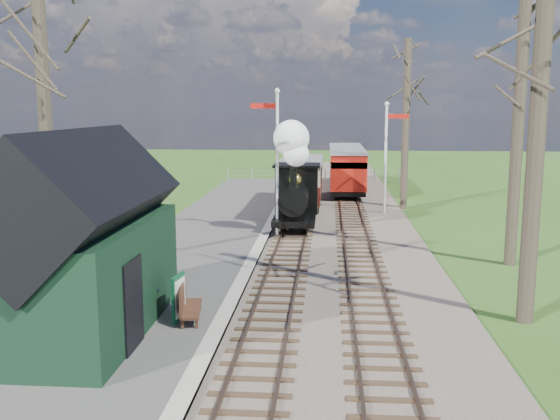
{
  "coord_description": "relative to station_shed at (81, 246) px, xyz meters",
  "views": [
    {
      "loc": [
        1.42,
        -9.77,
        5.45
      ],
      "look_at": [
        -0.38,
        13.44,
        1.6
      ],
      "focal_mm": 40.0,
      "sensor_mm": 36.0,
      "label": 1
    }
  ],
  "objects": [
    {
      "name": "fence_line",
      "position": [
        4.6,
        32.0,
        -1.72
      ],
      "size": [
        12.6,
        0.08,
        1.0
      ],
      "color": "slate",
      "rests_on": "ground"
    },
    {
      "name": "track_near",
      "position": [
        4.3,
        18.0,
        -2.17
      ],
      "size": [
        1.6,
        60.0,
        0.15
      ],
      "color": "brown",
      "rests_on": "ground"
    },
    {
      "name": "distant_hills",
      "position": [
        5.7,
        60.38,
        -18.47
      ],
      "size": [
        114.4,
        48.0,
        22.02
      ],
      "color": "#385B23",
      "rests_on": "ground"
    },
    {
      "name": "ballast_bed",
      "position": [
        5.6,
        18.0,
        -2.22
      ],
      "size": [
        8.0,
        60.0,
        0.1
      ],
      "primitive_type": "cube",
      "color": "brown",
      "rests_on": "ground"
    },
    {
      "name": "coping_strip",
      "position": [
        3.1,
        10.0,
        -2.16
      ],
      "size": [
        0.4,
        44.0,
        0.21
      ],
      "primitive_type": "cube",
      "color": "#B2AD9E",
      "rests_on": "ground"
    },
    {
      "name": "semaphore_near",
      "position": [
        3.53,
        12.0,
        1.35
      ],
      "size": [
        1.22,
        0.24,
        6.22
      ],
      "color": "silver",
      "rests_on": "ground"
    },
    {
      "name": "locomotive",
      "position": [
        4.29,
        13.27,
        -0.09
      ],
      "size": [
        1.9,
        4.42,
        4.74
      ],
      "color": "black",
      "rests_on": "ground"
    },
    {
      "name": "platform",
      "position": [
        0.8,
        10.0,
        -2.17
      ],
      "size": [
        5.0,
        44.0,
        0.2
      ],
      "primitive_type": "cube",
      "color": "#474442",
      "rests_on": "ground"
    },
    {
      "name": "sign_board",
      "position": [
        2.05,
        0.92,
        -1.49
      ],
      "size": [
        0.19,
        0.79,
        1.15
      ],
      "color": "#0F492A",
      "rests_on": "platform"
    },
    {
      "name": "station_shed",
      "position": [
        0.0,
        0.0,
        0.0
      ],
      "size": [
        3.25,
        6.3,
        4.78
      ],
      "color": "black",
      "rests_on": "platform"
    },
    {
      "name": "bench",
      "position": [
        2.23,
        0.98,
        -1.64
      ],
      "size": [
        0.69,
        1.63,
        0.9
      ],
      "color": "#432718",
      "rests_on": "platform"
    },
    {
      "name": "bare_trees",
      "position": [
        5.63,
        6.1,
        2.94
      ],
      "size": [
        15.51,
        22.39,
        12.0
      ],
      "color": "#382D23",
      "rests_on": "ground"
    },
    {
      "name": "red_carriage_b",
      "position": [
        6.9,
        29.68,
        -0.69
      ],
      "size": [
        2.18,
        5.41,
        2.3
      ],
      "color": "black",
      "rests_on": "ground"
    },
    {
      "name": "semaphore_far",
      "position": [
        8.67,
        18.0,
        1.08
      ],
      "size": [
        1.22,
        0.24,
        5.72
      ],
      "color": "silver",
      "rests_on": "ground"
    },
    {
      "name": "red_carriage_a",
      "position": [
        6.9,
        24.18,
        -0.69
      ],
      "size": [
        2.18,
        5.41,
        2.3
      ],
      "color": "black",
      "rests_on": "ground"
    },
    {
      "name": "person",
      "position": [
        1.38,
        0.97,
        -1.42
      ],
      "size": [
        0.31,
        0.48,
        1.3
      ],
      "primitive_type": "imported",
      "rotation": [
        0.0,
        0.0,
        1.56
      ],
      "color": "black",
      "rests_on": "platform"
    },
    {
      "name": "coach",
      "position": [
        4.3,
        19.34,
        -0.68
      ],
      "size": [
        2.21,
        7.58,
        2.33
      ],
      "color": "black",
      "rests_on": "ground"
    },
    {
      "name": "track_far",
      "position": [
        6.9,
        18.0,
        -2.17
      ],
      "size": [
        1.6,
        60.0,
        0.15
      ],
      "color": "brown",
      "rests_on": "ground"
    }
  ]
}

